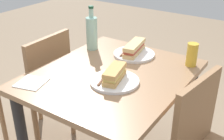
# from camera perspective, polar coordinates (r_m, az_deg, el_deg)

# --- Properties ---
(dining_table) EXTENTS (0.92, 0.78, 0.75)m
(dining_table) POSITION_cam_1_polar(r_m,az_deg,el_deg) (1.65, 0.00, -4.90)
(dining_table) COLOR #997251
(dining_table) RESTS_ON ground
(chair_far) EXTENTS (0.41, 0.41, 0.87)m
(chair_far) POSITION_cam_1_polar(r_m,az_deg,el_deg) (2.05, -13.68, -2.80)
(chair_far) COLOR #936B47
(chair_far) RESTS_ON ground
(plate_near) EXTENTS (0.26, 0.26, 0.01)m
(plate_near) POSITION_cam_1_polar(r_m,az_deg,el_deg) (1.82, 4.37, 3.15)
(plate_near) COLOR white
(plate_near) RESTS_ON dining_table
(baguette_sandwich_near) EXTENTS (0.23, 0.11, 0.07)m
(baguette_sandwich_near) POSITION_cam_1_polar(r_m,az_deg,el_deg) (1.80, 4.42, 4.36)
(baguette_sandwich_near) COLOR #DBB77A
(baguette_sandwich_near) RESTS_ON plate_near
(knife_near) EXTENTS (0.18, 0.04, 0.01)m
(knife_near) POSITION_cam_1_polar(r_m,az_deg,el_deg) (1.82, 2.55, 3.62)
(knife_near) COLOR silver
(knife_near) RESTS_ON plate_near
(plate_far) EXTENTS (0.26, 0.26, 0.01)m
(plate_far) POSITION_cam_1_polar(r_m,az_deg,el_deg) (1.49, 0.50, -2.20)
(plate_far) COLOR white
(plate_far) RESTS_ON dining_table
(baguette_sandwich_far) EXTENTS (0.19, 0.11, 0.07)m
(baguette_sandwich_far) POSITION_cam_1_polar(r_m,az_deg,el_deg) (1.47, 0.50, -0.78)
(baguette_sandwich_far) COLOR tan
(baguette_sandwich_far) RESTS_ON plate_far
(knife_far) EXTENTS (0.18, 0.06, 0.01)m
(knife_far) POSITION_cam_1_polar(r_m,az_deg,el_deg) (1.50, -1.72, -1.68)
(knife_far) COLOR silver
(knife_far) RESTS_ON plate_far
(water_bottle) EXTENTS (0.07, 0.07, 0.28)m
(water_bottle) POSITION_cam_1_polar(r_m,az_deg,el_deg) (1.88, -4.01, 7.41)
(water_bottle) COLOR #99C6B7
(water_bottle) RESTS_ON dining_table
(beer_glass) EXTENTS (0.06, 0.06, 0.14)m
(beer_glass) POSITION_cam_1_polar(r_m,az_deg,el_deg) (1.71, 15.49, 2.94)
(beer_glass) COLOR gold
(beer_glass) RESTS_ON dining_table
(paper_napkin) EXTENTS (0.17, 0.17, 0.00)m
(paper_napkin) POSITION_cam_1_polar(r_m,az_deg,el_deg) (1.55, -15.60, -2.40)
(paper_napkin) COLOR white
(paper_napkin) RESTS_ON dining_table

